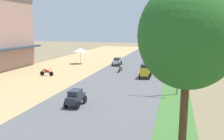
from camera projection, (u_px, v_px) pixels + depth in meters
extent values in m
cube|color=#2D3847|center=(18.00, 48.00, 32.97)|extent=(1.20, 9.62, 0.25)
cylinder|color=black|center=(51.00, 74.00, 28.61)|extent=(0.56, 0.06, 0.56)
cylinder|color=black|center=(42.00, 73.00, 28.93)|extent=(0.56, 0.06, 0.56)
cube|color=#333338|center=(47.00, 72.00, 28.74)|extent=(1.12, 0.12, 0.12)
ellipsoid|color=red|center=(47.00, 71.00, 28.69)|extent=(0.64, 0.28, 0.32)
cube|color=black|center=(44.00, 70.00, 28.76)|extent=(0.44, 0.20, 0.10)
cylinder|color=#A5A8AD|center=(51.00, 72.00, 28.58)|extent=(0.26, 0.05, 0.68)
cylinder|color=black|center=(50.00, 69.00, 28.53)|extent=(0.04, 0.54, 0.04)
cylinder|color=#99999E|center=(81.00, 57.00, 38.29)|extent=(0.05, 0.05, 2.10)
cone|color=white|center=(80.00, 50.00, 38.08)|extent=(2.20, 2.20, 0.55)
cylinder|color=#4C351E|center=(183.00, 122.00, 9.11)|extent=(0.30, 0.30, 4.44)
ellipsoid|color=#265F22|center=(188.00, 35.00, 8.52)|extent=(3.66, 3.66, 3.97)
cylinder|color=#4C351E|center=(177.00, 49.00, 32.02)|extent=(0.40, 0.40, 5.89)
ellipsoid|color=#265220|center=(179.00, 18.00, 31.28)|extent=(4.20, 4.20, 4.46)
cylinder|color=#4C351E|center=(176.00, 43.00, 42.74)|extent=(0.44, 0.44, 5.99)
ellipsoid|color=#1A6322|center=(177.00, 19.00, 41.99)|extent=(4.41, 4.41, 4.54)
cylinder|color=gray|center=(179.00, 53.00, 20.18)|extent=(0.16, 0.16, 7.36)
cylinder|color=gray|center=(172.00, 11.00, 19.74)|extent=(1.40, 0.08, 0.08)
ellipsoid|color=silver|center=(164.00, 12.00, 19.93)|extent=(0.36, 0.20, 0.14)
cylinder|color=gray|center=(190.00, 10.00, 19.38)|extent=(1.40, 0.08, 0.08)
ellipsoid|color=silver|center=(199.00, 11.00, 19.21)|extent=(0.36, 0.20, 0.14)
cylinder|color=gray|center=(178.00, 45.00, 29.06)|extent=(0.16, 0.16, 7.36)
cylinder|color=gray|center=(174.00, 16.00, 28.62)|extent=(1.40, 0.08, 0.08)
ellipsoid|color=silver|center=(168.00, 16.00, 28.81)|extent=(0.36, 0.20, 0.14)
cylinder|color=gray|center=(186.00, 16.00, 28.26)|extent=(1.40, 0.08, 0.08)
ellipsoid|color=silver|center=(192.00, 16.00, 28.09)|extent=(0.36, 0.20, 0.14)
cylinder|color=gray|center=(178.00, 41.00, 38.49)|extent=(0.16, 0.16, 7.26)
cylinder|color=gray|center=(174.00, 19.00, 38.06)|extent=(1.40, 0.08, 0.08)
ellipsoid|color=silver|center=(170.00, 20.00, 38.25)|extent=(0.36, 0.20, 0.14)
cylinder|color=gray|center=(183.00, 19.00, 37.70)|extent=(1.40, 0.08, 0.08)
ellipsoid|color=silver|center=(188.00, 20.00, 37.53)|extent=(0.36, 0.20, 0.14)
cylinder|color=gray|center=(178.00, 39.00, 47.22)|extent=(0.16, 0.16, 7.10)
cylinder|color=gray|center=(175.00, 22.00, 46.79)|extent=(1.40, 0.08, 0.08)
ellipsoid|color=silver|center=(171.00, 22.00, 46.98)|extent=(0.36, 0.20, 0.14)
cylinder|color=gray|center=(182.00, 22.00, 46.43)|extent=(1.40, 0.08, 0.08)
ellipsoid|color=silver|center=(186.00, 22.00, 46.27)|extent=(0.36, 0.20, 0.14)
cylinder|color=brown|center=(207.00, 38.00, 26.46)|extent=(0.20, 0.20, 9.44)
cube|color=#282D33|center=(76.00, 98.00, 17.64)|extent=(0.84, 1.95, 0.50)
cube|color=#232B38|center=(75.00, 93.00, 17.51)|extent=(0.77, 1.10, 0.40)
cylinder|color=black|center=(74.00, 99.00, 18.48)|extent=(0.10, 0.60, 0.60)
cylinder|color=black|center=(85.00, 100.00, 18.23)|extent=(0.10, 0.60, 0.60)
cylinder|color=black|center=(66.00, 104.00, 17.14)|extent=(0.10, 0.60, 0.60)
cylinder|color=black|center=(78.00, 105.00, 16.90)|extent=(0.10, 0.60, 0.60)
cube|color=gold|center=(145.00, 71.00, 27.49)|extent=(0.95, 2.40, 0.95)
cube|color=#232B38|center=(146.00, 65.00, 27.28)|extent=(0.87, 2.00, 0.35)
cylinder|color=black|center=(149.00, 77.00, 26.62)|extent=(0.12, 0.68, 0.68)
cylinder|color=black|center=(140.00, 76.00, 26.90)|extent=(0.12, 0.68, 0.68)
cylinder|color=black|center=(151.00, 74.00, 28.27)|extent=(0.12, 0.68, 0.68)
cylinder|color=black|center=(142.00, 73.00, 28.54)|extent=(0.12, 0.68, 0.68)
cube|color=#B7BCC1|center=(117.00, 62.00, 36.48)|extent=(0.88, 2.25, 0.44)
cube|color=#232B38|center=(117.00, 59.00, 36.50)|extent=(0.81, 1.30, 0.40)
cylinder|color=black|center=(115.00, 63.00, 37.42)|extent=(0.11, 0.64, 0.64)
cylinder|color=black|center=(121.00, 63.00, 37.17)|extent=(0.11, 0.64, 0.64)
cylinder|color=black|center=(113.00, 64.00, 35.89)|extent=(0.11, 0.64, 0.64)
cylinder|color=black|center=(119.00, 64.00, 35.63)|extent=(0.11, 0.64, 0.64)
cylinder|color=black|center=(121.00, 69.00, 31.91)|extent=(0.06, 0.56, 0.56)
cylinder|color=black|center=(119.00, 70.00, 30.73)|extent=(0.06, 0.56, 0.56)
cube|color=#333338|center=(120.00, 68.00, 31.29)|extent=(0.12, 1.12, 0.12)
ellipsoid|color=orange|center=(120.00, 67.00, 31.34)|extent=(0.28, 0.64, 0.32)
cube|color=black|center=(120.00, 67.00, 30.98)|extent=(0.20, 0.44, 0.10)
cylinder|color=#A5A8AD|center=(121.00, 67.00, 31.80)|extent=(0.05, 0.26, 0.68)
cylinder|color=black|center=(121.00, 64.00, 31.68)|extent=(0.54, 0.04, 0.04)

